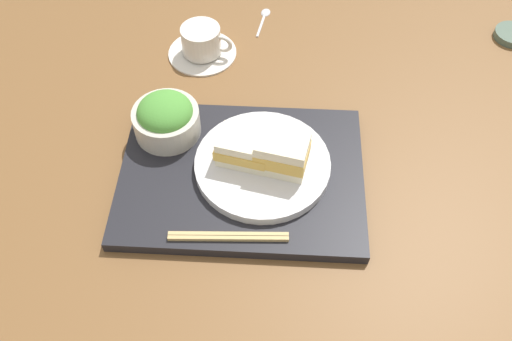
{
  "coord_description": "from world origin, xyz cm",
  "views": [
    {
      "loc": [
        7.6,
        -60.11,
        74.4
      ],
      "look_at": [
        4.79,
        -7.81,
        5.0
      ],
      "focal_mm": 38.59,
      "sensor_mm": 36.0,
      "label": 1
    }
  ],
  "objects_px": {
    "sandwich_plate": "(262,165)",
    "teaspoon": "(264,15)",
    "salad_bowl": "(166,118)",
    "coffee_cup": "(202,43)",
    "sandwich_far": "(282,154)",
    "chopsticks_pair": "(228,237)",
    "sandwich_near": "(244,148)"
  },
  "relations": [
    {
      "from": "sandwich_plate",
      "to": "teaspoon",
      "type": "distance_m",
      "value": 0.43
    },
    {
      "from": "sandwich_plate",
      "to": "teaspoon",
      "type": "bearing_deg",
      "value": 92.09
    },
    {
      "from": "salad_bowl",
      "to": "coffee_cup",
      "type": "distance_m",
      "value": 0.23
    },
    {
      "from": "sandwich_far",
      "to": "salad_bowl",
      "type": "xyz_separation_m",
      "value": [
        -0.2,
        0.08,
        -0.01
      ]
    },
    {
      "from": "sandwich_plate",
      "to": "chopsticks_pair",
      "type": "distance_m",
      "value": 0.14
    },
    {
      "from": "sandwich_near",
      "to": "teaspoon",
      "type": "xyz_separation_m",
      "value": [
        0.02,
        0.42,
        -0.06
      ]
    },
    {
      "from": "chopsticks_pair",
      "to": "coffee_cup",
      "type": "relative_size",
      "value": 1.33
    },
    {
      "from": "coffee_cup",
      "to": "salad_bowl",
      "type": "bearing_deg",
      "value": -98.4
    },
    {
      "from": "sandwich_far",
      "to": "teaspoon",
      "type": "height_order",
      "value": "sandwich_far"
    },
    {
      "from": "teaspoon",
      "to": "sandwich_far",
      "type": "bearing_deg",
      "value": -83.85
    },
    {
      "from": "teaspoon",
      "to": "sandwich_plate",
      "type": "bearing_deg",
      "value": -87.91
    },
    {
      "from": "sandwich_plate",
      "to": "sandwich_far",
      "type": "distance_m",
      "value": 0.05
    },
    {
      "from": "salad_bowl",
      "to": "teaspoon",
      "type": "relative_size",
      "value": 1.16
    },
    {
      "from": "salad_bowl",
      "to": "chopsticks_pair",
      "type": "bearing_deg",
      "value": -59.42
    },
    {
      "from": "coffee_cup",
      "to": "sandwich_far",
      "type": "bearing_deg",
      "value": -61.53
    },
    {
      "from": "coffee_cup",
      "to": "sandwich_near",
      "type": "bearing_deg",
      "value": -70.51
    },
    {
      "from": "salad_bowl",
      "to": "sandwich_plate",
      "type": "bearing_deg",
      "value": -22.97
    },
    {
      "from": "sandwich_far",
      "to": "coffee_cup",
      "type": "xyz_separation_m",
      "value": [
        -0.16,
        0.3,
        -0.04
      ]
    },
    {
      "from": "sandwich_far",
      "to": "coffee_cup",
      "type": "distance_m",
      "value": 0.35
    },
    {
      "from": "chopsticks_pair",
      "to": "teaspoon",
      "type": "xyz_separation_m",
      "value": [
        0.03,
        0.56,
        -0.02
      ]
    },
    {
      "from": "sandwich_near",
      "to": "chopsticks_pair",
      "type": "bearing_deg",
      "value": -95.7
    },
    {
      "from": "sandwich_far",
      "to": "salad_bowl",
      "type": "bearing_deg",
      "value": 158.69
    },
    {
      "from": "coffee_cup",
      "to": "teaspoon",
      "type": "xyz_separation_m",
      "value": [
        0.12,
        0.13,
        -0.02
      ]
    },
    {
      "from": "sandwich_plate",
      "to": "teaspoon",
      "type": "xyz_separation_m",
      "value": [
        -0.02,
        0.42,
        -0.02
      ]
    },
    {
      "from": "chopsticks_pair",
      "to": "teaspoon",
      "type": "height_order",
      "value": "chopsticks_pair"
    },
    {
      "from": "teaspoon",
      "to": "sandwich_near",
      "type": "bearing_deg",
      "value": -92.11
    },
    {
      "from": "sandwich_plate",
      "to": "salad_bowl",
      "type": "relative_size",
      "value": 1.96
    },
    {
      "from": "chopsticks_pair",
      "to": "teaspoon",
      "type": "bearing_deg",
      "value": 86.97
    },
    {
      "from": "salad_bowl",
      "to": "chopsticks_pair",
      "type": "height_order",
      "value": "salad_bowl"
    },
    {
      "from": "sandwich_near",
      "to": "salad_bowl",
      "type": "relative_size",
      "value": 0.84
    },
    {
      "from": "chopsticks_pair",
      "to": "sandwich_near",
      "type": "bearing_deg",
      "value": 84.3
    },
    {
      "from": "salad_bowl",
      "to": "coffee_cup",
      "type": "height_order",
      "value": "salad_bowl"
    }
  ]
}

